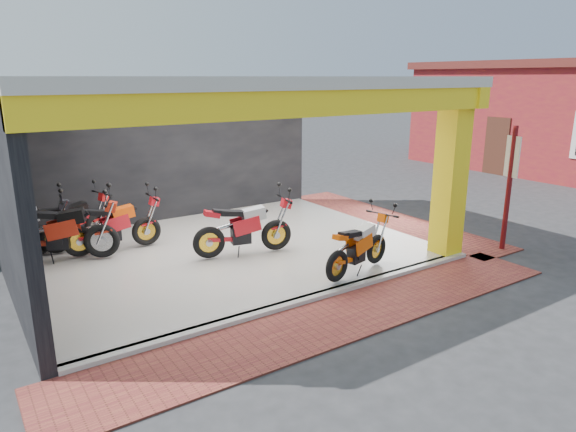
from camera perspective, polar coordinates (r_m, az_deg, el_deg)
name	(u,v)px	position (r m, az deg, el deg)	size (l,w,h in m)	color
ground	(277,282)	(9.61, -1.21, -7.38)	(80.00, 80.00, 0.00)	#2D2D30
showroom_floor	(227,251)	(11.22, -6.75, -3.83)	(8.00, 6.00, 0.10)	silver
showroom_ceiling	(222,82)	(10.62, -7.36, 14.59)	(8.40, 6.40, 0.20)	beige
back_wall	(170,155)	(13.60, -13.03, 6.61)	(8.20, 0.20, 3.50)	black
left_wall	(3,198)	(9.70, -29.13, 1.71)	(0.20, 6.20, 3.50)	black
corner_column	(451,175)	(11.04, 17.61, 4.36)	(0.50, 0.50, 3.50)	yellow
header_beam_front	(311,103)	(8.06, 2.59, 12.40)	(8.40, 0.30, 0.40)	yellow
header_beam_right	(371,94)	(12.93, 9.17, 13.29)	(0.30, 6.40, 0.40)	yellow
floor_kerb	(310,299)	(8.82, 2.42, -9.19)	(8.00, 0.20, 0.10)	silver
paver_front	(339,318)	(8.28, 5.66, -11.23)	(9.00, 1.40, 0.03)	#9A4132
paver_right	(388,219)	(13.97, 11.01, -0.33)	(1.40, 7.00, 0.03)	#9A4132
signpost	(509,184)	(11.94, 23.38, 3.32)	(0.11, 0.38, 2.72)	#5F0E11
moto_hero	(377,235)	(10.18, 9.83, -2.10)	(1.97, 0.73, 1.20)	#EA5509
moto_row_a	(276,220)	(10.77, -1.33, -0.47)	(2.23, 0.82, 1.36)	red
moto_row_b	(100,225)	(10.97, -20.14, -0.92)	(2.36, 0.87, 1.44)	red
moto_row_c	(145,217)	(11.51, -15.56, -0.15)	(2.14, 0.79, 1.31)	red
moto_row_d	(96,213)	(12.25, -20.51, 0.30)	(2.11, 0.78, 1.29)	red
moto_row_e	(54,222)	(11.64, -24.57, -0.63)	(2.26, 0.84, 1.38)	black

